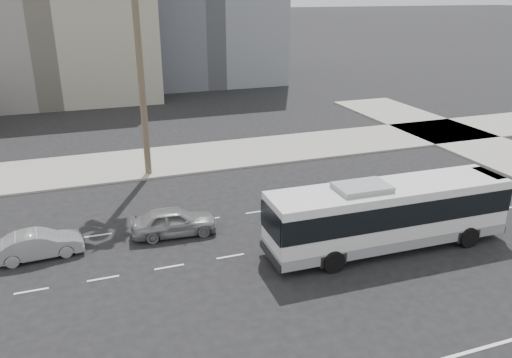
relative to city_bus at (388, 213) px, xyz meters
name	(u,v)px	position (x,y,z in m)	size (l,w,h in m)	color
ground	(287,247)	(-4.72, 1.64, -1.88)	(700.00, 700.00, 0.00)	black
sidewalk_north	(210,156)	(-4.72, 17.14, -1.80)	(120.00, 7.00, 0.15)	gray
midrise_beige_west	(43,20)	(-16.72, 46.64, 7.12)	(24.00, 18.00, 18.00)	gray
city_bus	(388,213)	(0.00, 0.00, 0.00)	(12.47, 3.05, 3.57)	silver
car_a	(174,221)	(-9.82, 4.93, -1.11)	(4.48, 1.80, 1.53)	gray
car_b	(39,244)	(-16.45, 4.74, -1.20)	(4.07, 1.42, 1.34)	gray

